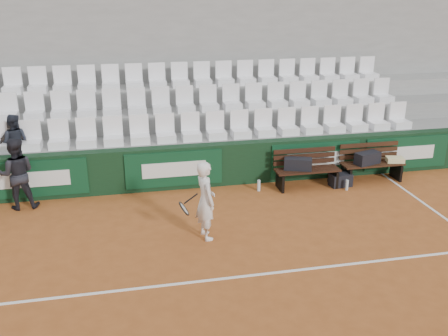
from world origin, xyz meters
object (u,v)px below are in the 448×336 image
water_bottle_near (259,185)px  ball_kid (17,174)px  sports_bag_ground (341,180)px  tennis_player (205,200)px  spectator_b (11,126)px  sports_bag_right (367,158)px  bench_left (307,178)px  sports_bag_left (298,164)px  water_bottle_far (347,185)px  bench_right (371,172)px  spectator_c (12,122)px

water_bottle_near → ball_kid: (-5.18, 0.15, 0.63)m
ball_kid → sports_bag_ground: bearing=174.1°
tennis_player → spectator_b: 4.92m
sports_bag_ground → sports_bag_right: bearing=11.9°
bench_left → tennis_player: tennis_player is taller
sports_bag_left → sports_bag_right: 1.75m
water_bottle_near → water_bottle_far: bearing=-10.3°
bench_right → sports_bag_left: size_ratio=2.39×
water_bottle_near → spectator_c: (-5.32, 1.09, 1.50)m
spectator_c → spectator_b: bearing=8.3°
sports_bag_ground → spectator_b: spectator_b is taller
bench_right → sports_bag_right: sports_bag_right is taller
tennis_player → water_bottle_near: bearing=51.2°
sports_bag_left → bench_right: bearing=1.7°
sports_bag_left → water_bottle_far: sports_bag_left is taller
sports_bag_left → sports_bag_ground: sports_bag_left is taller
bench_right → sports_bag_left: sports_bag_left is taller
water_bottle_far → bench_right: bearing=27.9°
sports_bag_ground → spectator_b: (-7.31, 1.19, 1.40)m
sports_bag_left → spectator_c: size_ratio=0.50×
sports_bag_right → tennis_player: 4.68m
sports_bag_right → ball_kid: bearing=179.3°
bench_right → tennis_player: 4.86m
sports_bag_left → sports_bag_right: (1.75, 0.03, 0.01)m
water_bottle_far → water_bottle_near: bearing=169.7°
sports_bag_left → spectator_c: spectator_c is taller
bench_left → spectator_b: (-6.51, 1.11, 1.33)m
sports_bag_right → water_bottle_far: 0.92m
bench_right → tennis_player: bearing=-155.3°
bench_right → water_bottle_far: size_ratio=6.12×
ball_kid → spectator_b: bearing=-83.2°
ball_kid → sports_bag_right: bearing=175.4°
bench_left → sports_bag_left: bearing=171.4°
tennis_player → water_bottle_far: bearing=24.0°
sports_bag_ground → ball_kid: size_ratio=0.32×
bench_left → ball_kid: bearing=178.5°
sports_bag_right → tennis_player: bearing=-154.7°
ball_kid → spectator_b: (-0.18, 0.95, 0.79)m
water_bottle_far → ball_kid: ball_kid is taller
sports_bag_left → water_bottle_near: (-0.92, -0.02, -0.45)m
bench_left → spectator_b: 6.73m
bench_right → sports_bag_ground: bench_right is taller
bench_left → sports_bag_right: 1.56m
tennis_player → spectator_b: bearing=141.3°
bench_left → sports_bag_ground: (0.81, -0.08, -0.07)m
sports_bag_ground → spectator_b: size_ratio=0.45×
bench_left → water_bottle_far: 0.92m
bench_left → sports_bag_right: size_ratio=2.47×
sports_bag_left → sports_bag_ground: size_ratio=1.28×
bench_right → tennis_player: (-4.39, -2.02, 0.52)m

